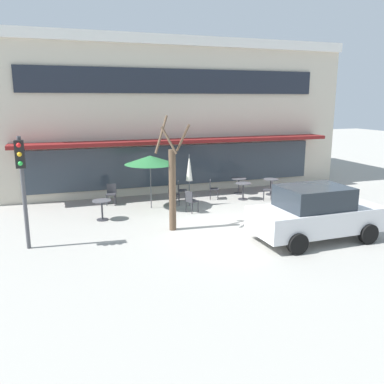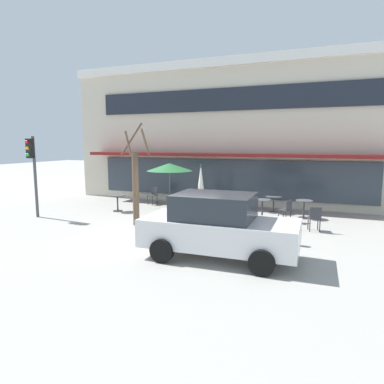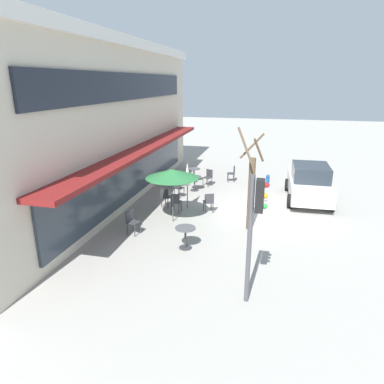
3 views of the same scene
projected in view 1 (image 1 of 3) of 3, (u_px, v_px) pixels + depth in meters
The scene contains 19 objects.
ground_plane at pixel (230, 228), 14.31m from camera, with size 80.00×80.00×0.00m, color #9E9B93.
building_facade at pixel (157, 114), 22.68m from camera, with size 17.56×9.10×7.28m.
cafe_table_near_wall at pixel (239, 183), 19.40m from camera, with size 0.70×0.70×0.76m.
cafe_table_streetside at pixel (243, 188), 18.29m from camera, with size 0.70×0.70×0.76m.
cafe_table_by_tree at pixel (102, 207), 15.14m from camera, with size 0.70×0.70×0.76m.
cafe_table_mid_patio at pixel (271, 184), 19.21m from camera, with size 0.70×0.70×0.76m.
patio_umbrella_green_folded at pixel (150, 160), 16.49m from camera, with size 2.10×2.10×2.20m.
patio_umbrella_cream_folded at pixel (189, 168), 16.91m from camera, with size 0.28×0.28×2.20m.
cafe_chair_0 at pixel (191, 200), 16.12m from camera, with size 0.53×0.53×0.89m.
cafe_chair_1 at pixel (181, 189), 18.06m from camera, with size 0.49×0.49×0.89m.
cafe_chair_2 at pixel (172, 193), 17.28m from camera, with size 0.41×0.41×0.89m.
cafe_chair_3 at pixel (212, 188), 18.36m from camera, with size 0.52×0.52×0.89m.
cafe_chair_4 at pixel (269, 189), 18.14m from camera, with size 0.54×0.54×0.89m.
cafe_chair_5 at pixel (306, 193), 17.41m from camera, with size 0.48×0.48×0.89m.
cafe_chair_6 at pixel (111, 193), 17.41m from camera, with size 0.50×0.50×0.89m.
parked_sedan at pixel (316, 213), 12.94m from camera, with size 4.24×2.08×1.76m.
street_tree at pixel (172, 184), 13.77m from camera, with size 1.15×1.03×3.90m.
traffic_light_pole at pixel (22, 175), 11.76m from camera, with size 0.26×0.44×3.40m.
fire_hydrant at pixel (322, 209), 15.41m from camera, with size 0.36×0.20×0.71m.
Camera 1 is at (-5.73, -12.48, 4.41)m, focal length 38.00 mm.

